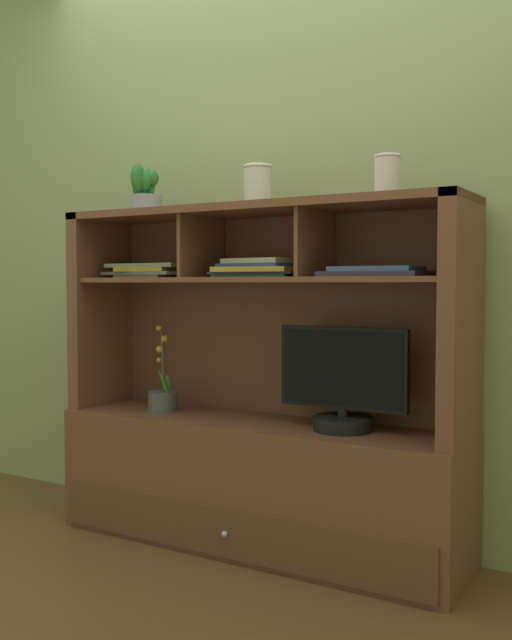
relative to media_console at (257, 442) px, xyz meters
name	(u,v)px	position (x,y,z in m)	size (l,w,h in m)	color
floor_plane	(256,547)	(0.00, -0.01, -0.42)	(6.00, 6.00, 0.02)	brown
back_wall	(285,198)	(0.00, 0.23, 0.99)	(6.00, 0.02, 2.80)	#919E68
media_console	(257,442)	(0.00, 0.00, 0.00)	(1.67, 0.45, 1.35)	brown
tv_monitor	(343,386)	(0.38, -0.02, 0.25)	(0.50, 0.22, 0.38)	black
potted_orchid	(163,399)	(-0.44, -0.04, 0.14)	(0.14, 0.14, 0.37)	#494A4A
magazine_stack_left	(376,272)	(0.50, -0.03, 0.67)	(0.37, 0.23, 0.04)	#372C45
magazine_stack_centre	(258,269)	(0.01, 0.00, 0.69)	(0.37, 0.24, 0.07)	#3C7A5A
magazine_stack_right	(154,271)	(-0.54, 0.03, 0.69)	(0.44, 0.29, 0.06)	beige
potted_succulent	(145,193)	(-0.55, -0.02, 1.02)	(0.16, 0.16, 0.20)	gray
ceramic_vase	(387,176)	(0.54, -0.02, 1.01)	(0.09, 0.09, 0.15)	silver
accent_vase	(258,185)	(0.00, 0.01, 1.01)	(0.12, 0.12, 0.16)	silver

